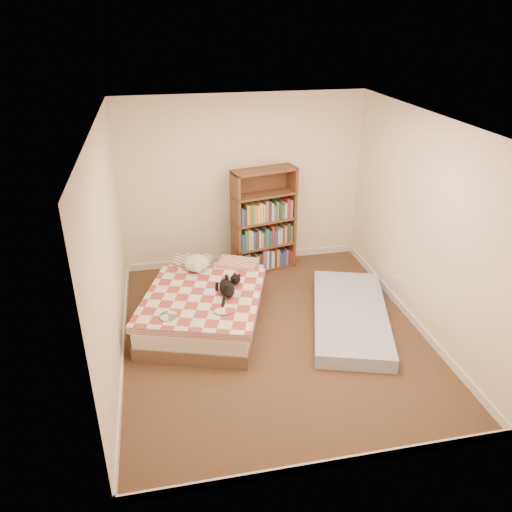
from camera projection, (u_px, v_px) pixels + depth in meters
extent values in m
cube|color=#4E2F21|center=(273.00, 334.00, 5.96)|extent=(3.50, 4.00, 0.01)
cube|color=white|center=(277.00, 122.00, 4.85)|extent=(3.50, 4.00, 0.01)
cube|color=#F5E9CE|center=(243.00, 183.00, 7.16)|extent=(3.50, 0.01, 2.50)
cube|color=#F5E9CE|center=(339.00, 348.00, 3.65)|extent=(3.50, 0.01, 2.50)
cube|color=#F5E9CE|center=(109.00, 253.00, 5.09)|extent=(0.01, 4.00, 2.50)
cube|color=#F5E9CE|center=(423.00, 226.00, 5.72)|extent=(0.01, 4.00, 2.50)
cube|color=white|center=(244.00, 258.00, 7.68)|extent=(3.50, 0.02, 0.10)
cube|color=white|center=(328.00, 464.00, 4.18)|extent=(3.50, 0.02, 0.10)
cube|color=white|center=(123.00, 348.00, 5.62)|extent=(0.02, 4.00, 0.10)
cube|color=white|center=(408.00, 315.00, 6.25)|extent=(0.02, 4.00, 0.10)
cube|color=white|center=(396.00, 282.00, 6.49)|extent=(0.03, 0.09, 0.13)
cube|color=brown|center=(206.00, 314.00, 6.19)|extent=(1.79, 2.15, 0.17)
cube|color=silver|center=(205.00, 302.00, 6.12)|extent=(1.76, 2.10, 0.18)
cube|color=#AC473F|center=(205.00, 292.00, 6.06)|extent=(1.75, 1.85, 0.09)
cube|color=#696358|center=(176.00, 267.00, 6.60)|extent=(0.58, 0.46, 0.14)
cube|color=#AC473F|center=(222.00, 263.00, 6.70)|extent=(0.58, 0.46, 0.14)
cube|color=#50291B|center=(234.00, 223.00, 7.08)|extent=(0.11, 0.31, 1.52)
cube|color=#50291B|center=(293.00, 218.00, 7.24)|extent=(0.11, 0.31, 1.52)
cube|color=#50291B|center=(262.00, 217.00, 7.28)|extent=(0.90, 0.22, 1.52)
cube|color=#50291B|center=(264.00, 267.00, 7.49)|extent=(0.96, 0.50, 0.03)
cube|color=#50291B|center=(264.00, 220.00, 7.16)|extent=(0.96, 0.50, 0.03)
cube|color=#50291B|center=(264.00, 170.00, 6.83)|extent=(0.96, 0.50, 0.03)
cube|color=#809DD5|center=(350.00, 315.00, 6.16)|extent=(1.42, 2.12, 0.18)
ellipsoid|color=black|center=(227.00, 288.00, 5.93)|extent=(0.39, 0.43, 0.13)
sphere|color=black|center=(224.00, 278.00, 6.12)|extent=(0.17, 0.17, 0.12)
cone|color=black|center=(221.00, 274.00, 6.12)|extent=(0.06, 0.06, 0.05)
cone|color=black|center=(227.00, 273.00, 6.14)|extent=(0.06, 0.06, 0.05)
cylinder|color=black|center=(239.00, 301.00, 5.73)|extent=(0.17, 0.20, 0.05)
ellipsoid|color=silver|center=(196.00, 263.00, 6.47)|extent=(0.49, 0.50, 0.18)
sphere|color=silver|center=(205.00, 265.00, 6.38)|extent=(0.20, 0.20, 0.14)
sphere|color=silver|center=(210.00, 267.00, 6.36)|extent=(0.09, 0.09, 0.06)
sphere|color=silver|center=(184.00, 263.00, 6.51)|extent=(0.11, 0.11, 0.08)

